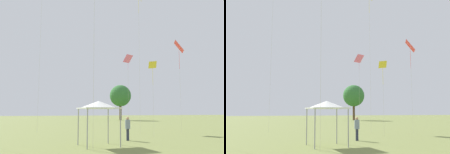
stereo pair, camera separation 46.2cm
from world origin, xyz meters
TOP-DOWN VIEW (x-y plane):
  - person_standing_1 at (3.84, 12.96)m, footprint 0.54×0.54m
  - canopy_tent at (0.65, 10.67)m, footprint 2.42×2.42m
  - kite_3 at (12.53, 17.79)m, footprint 1.54×1.74m
  - kite_6 at (8.00, 18.63)m, footprint 0.93×0.88m
  - kite_8 at (8.33, 22.12)m, footprint 1.27×1.05m
  - kite_9 at (7.41, 14.98)m, footprint 0.73×0.74m
  - distant_tree_0 at (23.68, 58.86)m, footprint 5.77×5.77m

SIDE VIEW (x-z plane):
  - person_standing_1 at x=3.84m, z-range 0.17..1.99m
  - canopy_tent at x=0.65m, z-range 1.17..4.09m
  - kite_9 at x=7.41m, z-range 2.82..9.70m
  - distant_tree_0 at x=23.68m, z-range 1.79..11.21m
  - kite_8 at x=8.33m, z-range 3.87..12.83m
  - kite_3 at x=12.53m, z-range 4.26..14.26m
  - kite_6 at x=8.00m, z-range 6.38..21.52m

